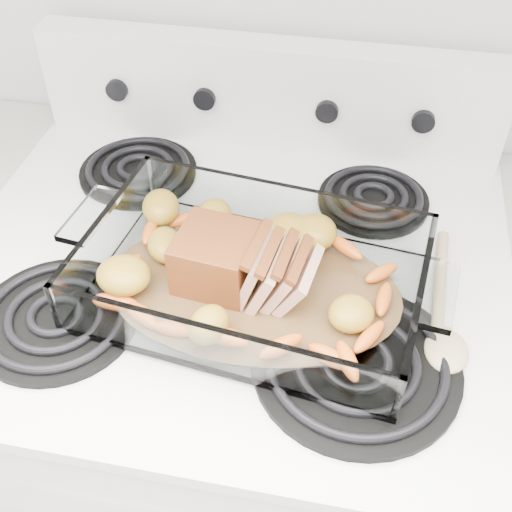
# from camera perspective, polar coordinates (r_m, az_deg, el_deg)

# --- Properties ---
(electric_range) EXTENTS (0.78, 0.70, 1.12)m
(electric_range) POSITION_cam_1_polar(r_m,az_deg,el_deg) (1.26, -1.68, -14.95)
(electric_range) COLOR white
(electric_range) RESTS_ON ground
(baking_dish) EXTENTS (0.42, 0.28, 0.08)m
(baking_dish) POSITION_cam_1_polar(r_m,az_deg,el_deg) (0.83, -0.27, -2.29)
(baking_dish) COLOR silver
(baking_dish) RESTS_ON electric_range
(pork_roast) EXTENTS (0.18, 0.10, 0.08)m
(pork_roast) POSITION_cam_1_polar(r_m,az_deg,el_deg) (0.81, -2.03, -0.84)
(pork_roast) COLOR #653112
(pork_roast) RESTS_ON baking_dish
(roast_vegetables) EXTENTS (0.37, 0.20, 0.05)m
(roast_vegetables) POSITION_cam_1_polar(r_m,az_deg,el_deg) (0.85, -0.04, -0.13)
(roast_vegetables) COLOR #DF5B1B
(roast_vegetables) RESTS_ON baking_dish
(wooden_spoon) EXTENTS (0.05, 0.25, 0.02)m
(wooden_spoon) POSITION_cam_1_polar(r_m,az_deg,el_deg) (0.85, 16.32, -5.42)
(wooden_spoon) COLOR #B8AB8D
(wooden_spoon) RESTS_ON electric_range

